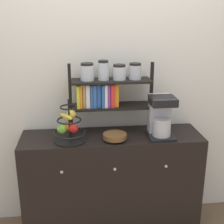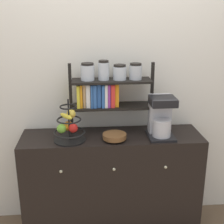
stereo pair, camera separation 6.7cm
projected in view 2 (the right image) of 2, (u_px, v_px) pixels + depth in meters
wall_back at (109, 77)px, 2.62m from camera, size 7.00×0.05×2.60m
sideboard at (112, 183)px, 2.65m from camera, size 1.46×0.43×0.87m
coffee_maker at (161, 117)px, 2.46m from camera, size 0.21×0.24×0.33m
fruit_stand at (69, 126)px, 2.39m from camera, size 0.24×0.24×0.33m
wooden_bowl at (114, 136)px, 2.42m from camera, size 0.18×0.18×0.05m
shelf_hutch at (106, 88)px, 2.49m from camera, size 0.68×0.20×0.59m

